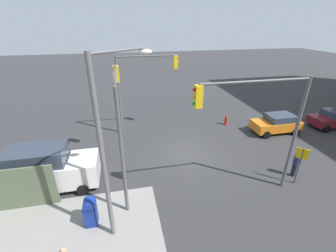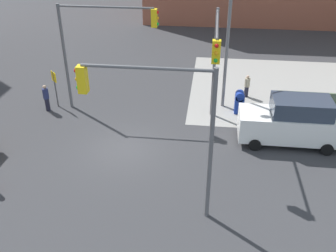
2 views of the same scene
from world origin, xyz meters
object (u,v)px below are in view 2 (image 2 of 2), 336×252
object	(u,v)px
traffic_signal_nw_corner	(99,37)
pedestrian_crossing	(46,97)
traffic_signal_ne_corner	(215,54)
van_white_delivery	(292,121)
street_lamp_corner	(223,35)
traffic_signal_se_corner	(160,115)
pedestrian_waiting	(247,86)
mailbox_blue	(239,101)

from	to	relation	value
traffic_signal_nw_corner	pedestrian_crossing	xyz separation A→B (m)	(-3.56, -0.70, -3.75)
traffic_signal_ne_corner	van_white_delivery	xyz separation A→B (m)	(4.30, -0.48, -3.37)
street_lamp_corner	traffic_signal_nw_corner	bearing A→B (deg)	-171.36
traffic_signal_se_corner	pedestrian_waiting	size ratio (longest dim) A/B	4.19
street_lamp_corner	pedestrian_waiting	world-z (taller)	street_lamp_corner
street_lamp_corner	van_white_delivery	xyz separation A→B (m)	(3.90, -3.78, -3.42)
traffic_signal_se_corner	mailbox_blue	distance (m)	10.86
van_white_delivery	street_lamp_corner	bearing A→B (deg)	135.83
street_lamp_corner	van_white_delivery	size ratio (longest dim) A/B	1.48
street_lamp_corner	pedestrian_crossing	bearing A→B (deg)	-170.53
traffic_signal_nw_corner	pedestrian_crossing	bearing A→B (deg)	-168.87
traffic_signal_se_corner	traffic_signal_ne_corner	distance (m)	7.04
traffic_signal_nw_corner	traffic_signal_se_corner	xyz separation A→B (m)	(4.85, -9.00, -0.05)
street_lamp_corner	pedestrian_waiting	xyz separation A→B (m)	(1.90, 1.82, -3.90)
street_lamp_corner	mailbox_blue	bearing A→B (deg)	-24.21
traffic_signal_ne_corner	van_white_delivery	distance (m)	5.48
traffic_signal_ne_corner	street_lamp_corner	bearing A→B (deg)	83.09
traffic_signal_nw_corner	traffic_signal_se_corner	bearing A→B (deg)	-61.67
mailbox_blue	van_white_delivery	bearing A→B (deg)	-50.95
mailbox_blue	pedestrian_waiting	bearing A→B (deg)	75.96
mailbox_blue	pedestrian_crossing	distance (m)	12.06
van_white_delivery	pedestrian_waiting	bearing A→B (deg)	109.62
street_lamp_corner	traffic_signal_ne_corner	bearing A→B (deg)	-96.91
traffic_signal_nw_corner	traffic_signal_se_corner	world-z (taller)	same
van_white_delivery	pedestrian_waiting	xyz separation A→B (m)	(-2.00, 5.60, -0.48)
mailbox_blue	pedestrian_waiting	distance (m)	2.47
traffic_signal_ne_corner	street_lamp_corner	xyz separation A→B (m)	(0.40, 3.30, 0.05)
traffic_signal_ne_corner	pedestrian_crossing	size ratio (longest dim) A/B	3.74
traffic_signal_nw_corner	mailbox_blue	world-z (taller)	traffic_signal_nw_corner
pedestrian_crossing	pedestrian_waiting	distance (m)	13.10
traffic_signal_se_corner	van_white_delivery	size ratio (longest dim) A/B	1.20
traffic_signal_ne_corner	pedestrian_waiting	xyz separation A→B (m)	(2.30, 5.12, -3.85)
traffic_signal_ne_corner	pedestrian_waiting	world-z (taller)	traffic_signal_ne_corner
pedestrian_crossing	pedestrian_waiting	xyz separation A→B (m)	(12.60, 3.60, -0.11)
pedestrian_waiting	van_white_delivery	bearing A→B (deg)	153.08
traffic_signal_se_corner	pedestrian_crossing	xyz separation A→B (m)	(-8.41, 8.30, -3.70)
traffic_signal_se_corner	pedestrian_waiting	distance (m)	13.18
traffic_signal_se_corner	van_white_delivery	bearing A→B (deg)	45.52
traffic_signal_nw_corner	pedestrian_waiting	size ratio (longest dim) A/B	4.19
traffic_signal_ne_corner	pedestrian_crossing	world-z (taller)	traffic_signal_ne_corner
mailbox_blue	pedestrian_waiting	world-z (taller)	pedestrian_waiting
traffic_signal_nw_corner	traffic_signal_se_corner	distance (m)	10.22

